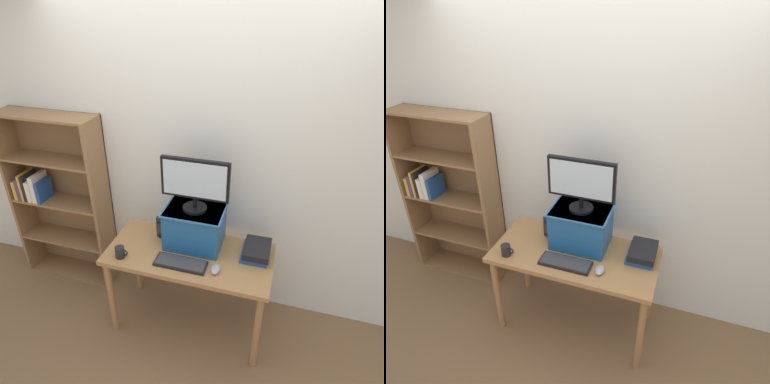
{
  "view_description": "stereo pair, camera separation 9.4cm",
  "coord_description": "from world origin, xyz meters",
  "views": [
    {
      "loc": [
        0.6,
        -1.93,
        2.43
      ],
      "look_at": [
        0.01,
        0.05,
        1.26
      ],
      "focal_mm": 32.0,
      "sensor_mm": 36.0,
      "label": 1
    },
    {
      "loc": [
        0.69,
        -1.9,
        2.43
      ],
      "look_at": [
        0.01,
        0.05,
        1.26
      ],
      "focal_mm": 32.0,
      "sensor_mm": 36.0,
      "label": 2
    }
  ],
  "objects": [
    {
      "name": "ground_plane",
      "position": [
        0.0,
        0.0,
        0.0
      ],
      "size": [
        12.0,
        12.0,
        0.0
      ],
      "primitive_type": "plane",
      "color": "brown"
    },
    {
      "name": "back_wall",
      "position": [
        0.0,
        0.46,
        1.3
      ],
      "size": [
        7.0,
        0.08,
        2.6
      ],
      "color": "silver",
      "rests_on": "ground_plane"
    },
    {
      "name": "desk",
      "position": [
        0.0,
        0.0,
        0.66
      ],
      "size": [
        1.25,
        0.59,
        0.76
      ],
      "color": "#9E7042",
      "rests_on": "ground_plane"
    },
    {
      "name": "bookshelf_unit",
      "position": [
        -1.35,
        0.31,
        0.83
      ],
      "size": [
        0.9,
        0.28,
        1.63
      ],
      "color": "olive",
      "rests_on": "ground_plane"
    },
    {
      "name": "riser_box",
      "position": [
        0.01,
        0.12,
        0.92
      ],
      "size": [
        0.45,
        0.34,
        0.32
      ],
      "color": "#195189",
      "rests_on": "desk"
    },
    {
      "name": "computer_monitor",
      "position": [
        0.01,
        0.12,
        1.3
      ],
      "size": [
        0.5,
        0.18,
        0.4
      ],
      "color": "black",
      "rests_on": "riser_box"
    },
    {
      "name": "keyboard",
      "position": [
        -0.02,
        -0.15,
        0.77
      ],
      "size": [
        0.38,
        0.14,
        0.02
      ],
      "color": "black",
      "rests_on": "desk"
    },
    {
      "name": "computer_mouse",
      "position": [
        0.24,
        -0.14,
        0.77
      ],
      "size": [
        0.06,
        0.1,
        0.04
      ],
      "color": "#99999E",
      "rests_on": "desk"
    },
    {
      "name": "book_stack",
      "position": [
        0.49,
        0.11,
        0.8
      ],
      "size": [
        0.21,
        0.26,
        0.09
      ],
      "color": "navy",
      "rests_on": "desk"
    },
    {
      "name": "coffee_mug",
      "position": [
        -0.48,
        -0.19,
        0.8
      ],
      "size": [
        0.1,
        0.07,
        0.09
      ],
      "color": "black",
      "rests_on": "desk"
    },
    {
      "name": "desk_speaker",
      "position": [
        -0.28,
        0.15,
        0.84
      ],
      "size": [
        0.09,
        0.09,
        0.17
      ],
      "color": "black",
      "rests_on": "desk"
    }
  ]
}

